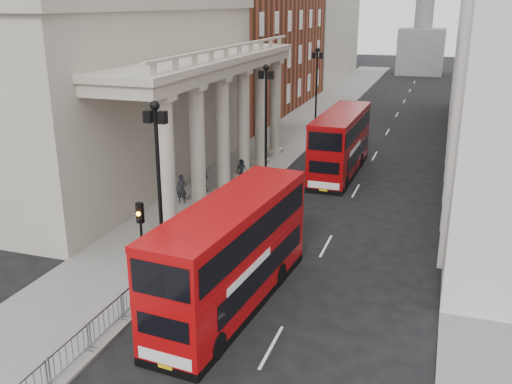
% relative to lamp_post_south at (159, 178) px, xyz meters
% --- Properties ---
extents(ground, '(260.00, 260.00, 0.00)m').
position_rel_lamp_post_south_xyz_m(ground, '(0.60, -4.00, -4.91)').
color(ground, black).
rests_on(ground, ground).
extents(sidewalk_west, '(6.00, 140.00, 0.12)m').
position_rel_lamp_post_south_xyz_m(sidewalk_west, '(-2.40, 26.00, -4.85)').
color(sidewalk_west, slate).
rests_on(sidewalk_west, ground).
extents(sidewalk_east, '(3.00, 140.00, 0.12)m').
position_rel_lamp_post_south_xyz_m(sidewalk_east, '(14.10, 26.00, -4.85)').
color(sidewalk_east, slate).
rests_on(sidewalk_east, ground).
extents(kerb, '(0.20, 140.00, 0.14)m').
position_rel_lamp_post_south_xyz_m(kerb, '(0.55, 26.00, -4.84)').
color(kerb, slate).
rests_on(kerb, ground).
extents(portico_building, '(9.00, 28.00, 12.00)m').
position_rel_lamp_post_south_xyz_m(portico_building, '(-9.90, 14.00, 1.09)').
color(portico_building, '#A79D8C').
rests_on(portico_building, ground).
extents(brick_building, '(9.00, 32.00, 22.00)m').
position_rel_lamp_post_south_xyz_m(brick_building, '(-9.90, 44.00, 6.09)').
color(brick_building, brown).
rests_on(brick_building, ground).
extents(west_building_far, '(9.00, 30.00, 20.00)m').
position_rel_lamp_post_south_xyz_m(west_building_far, '(-9.90, 76.00, 5.09)').
color(west_building_far, '#A79D8C').
rests_on(west_building_far, ground).
extents(lamp_post_south, '(1.05, 0.44, 8.32)m').
position_rel_lamp_post_south_xyz_m(lamp_post_south, '(0.00, 0.00, 0.00)').
color(lamp_post_south, black).
rests_on(lamp_post_south, sidewalk_west).
extents(lamp_post_mid, '(1.05, 0.44, 8.32)m').
position_rel_lamp_post_south_xyz_m(lamp_post_mid, '(0.00, 16.00, 0.00)').
color(lamp_post_mid, black).
rests_on(lamp_post_mid, sidewalk_west).
extents(lamp_post_north, '(1.05, 0.44, 8.32)m').
position_rel_lamp_post_south_xyz_m(lamp_post_north, '(0.00, 32.00, 0.00)').
color(lamp_post_north, black).
rests_on(lamp_post_north, sidewalk_west).
extents(traffic_light, '(0.28, 0.33, 4.30)m').
position_rel_lamp_post_south_xyz_m(traffic_light, '(0.10, -2.02, -1.80)').
color(traffic_light, black).
rests_on(traffic_light, sidewalk_west).
extents(crowd_barriers, '(0.50, 18.75, 1.10)m').
position_rel_lamp_post_south_xyz_m(crowd_barriers, '(0.25, -1.77, -4.24)').
color(crowd_barriers, gray).
rests_on(crowd_barriers, sidewalk_west).
extents(bus_near, '(3.57, 11.09, 4.71)m').
position_rel_lamp_post_south_xyz_m(bus_near, '(4.05, -1.43, -2.45)').
color(bus_near, '#A20709').
rests_on(bus_near, ground).
extents(bus_far, '(2.80, 10.96, 4.72)m').
position_rel_lamp_post_south_xyz_m(bus_far, '(4.70, 19.85, -2.45)').
color(bus_far, '#890608').
rests_on(bus_far, ground).
extents(pedestrian_a, '(0.77, 0.59, 1.90)m').
position_rel_lamp_post_south_xyz_m(pedestrian_a, '(-3.62, 9.53, -3.84)').
color(pedestrian_a, black).
rests_on(pedestrian_a, sidewalk_west).
extents(pedestrian_b, '(0.90, 0.75, 1.67)m').
position_rel_lamp_post_south_xyz_m(pedestrian_b, '(-3.33, 12.31, -3.96)').
color(pedestrian_b, '#292220').
rests_on(pedestrian_b, sidewalk_west).
extents(pedestrian_c, '(0.83, 0.62, 1.56)m').
position_rel_lamp_post_south_xyz_m(pedestrian_c, '(-1.70, 15.59, -4.01)').
color(pedestrian_c, black).
rests_on(pedestrian_c, sidewalk_west).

